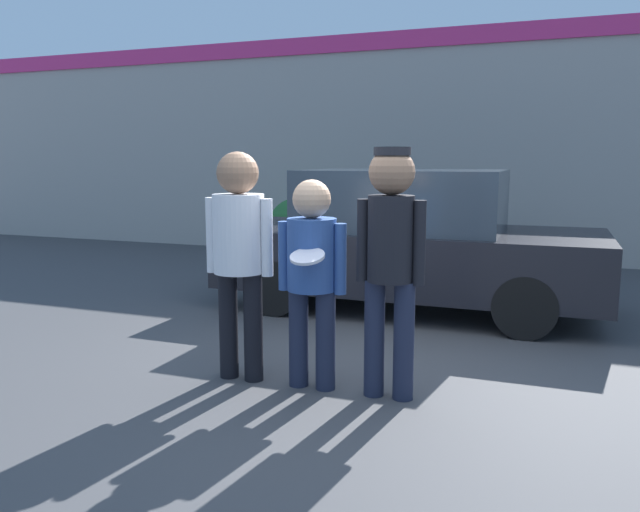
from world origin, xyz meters
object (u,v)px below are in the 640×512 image
object	(u,v)px
person_right	(391,248)
parked_car_near	(408,242)
person_left	(239,243)
person_middle_with_frisbee	(312,267)
shrub	(297,227)

from	to	relation	value
person_right	parked_car_near	world-z (taller)	person_right
person_right	parked_car_near	bearing A→B (deg)	99.94
person_left	person_middle_with_frisbee	distance (m)	0.62
person_left	person_middle_with_frisbee	size ratio (longest dim) A/B	1.13
person_left	person_middle_with_frisbee	bearing A→B (deg)	1.29
person_middle_with_frisbee	shrub	world-z (taller)	person_middle_with_frisbee
parked_car_near	person_left	bearing A→B (deg)	-104.26
parked_car_near	person_middle_with_frisbee	bearing A→B (deg)	-92.30
person_right	person_left	bearing A→B (deg)	-178.76
person_right	shrub	world-z (taller)	person_right
person_left	parked_car_near	distance (m)	2.90
person_left	shrub	world-z (taller)	person_left
person_left	parked_car_near	size ratio (longest dim) A/B	0.42
person_left	person_middle_with_frisbee	xyz separation A→B (m)	(0.60, 0.01, -0.15)
shrub	parked_car_near	bearing A→B (deg)	-49.84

